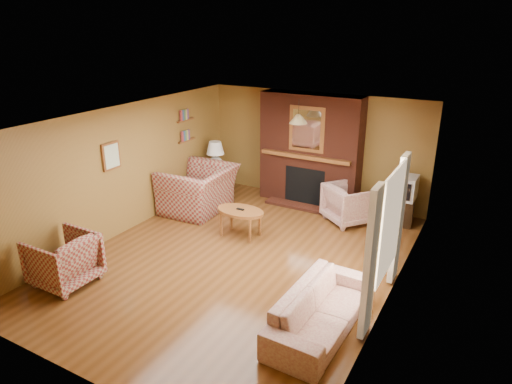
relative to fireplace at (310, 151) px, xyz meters
The scene contains 20 objects.
floor 3.21m from the fireplace, 90.00° to the right, with size 6.50×6.50×0.00m, color #4F2B11.
ceiling 3.22m from the fireplace, 90.00° to the right, with size 6.50×6.50×0.00m, color silver.
wall_back 0.27m from the fireplace, 90.00° to the left, with size 6.50×6.50×0.00m, color brown.
wall_front 6.23m from the fireplace, 90.00° to the right, with size 6.50×6.50×0.00m, color brown.
wall_left 3.89m from the fireplace, 129.95° to the right, with size 6.50×6.50×0.00m, color brown.
wall_right 3.89m from the fireplace, 50.05° to the right, with size 6.50×6.50×0.00m, color brown.
fireplace is the anchor object (origin of this frame).
window_right 4.02m from the fireplace, 52.40° to the right, with size 0.10×1.85×2.00m.
bookshelf 2.72m from the fireplace, 156.05° to the right, with size 0.09×0.55×0.71m.
botanical_print 4.12m from the fireplace, 126.90° to the right, with size 0.05×0.40×0.50m.
pendant_light 1.07m from the fireplace, 90.00° to the right, with size 0.36×0.36×0.48m.
plaid_loveseat 2.53m from the fireplace, 139.64° to the right, with size 1.46×1.27×0.95m, color maroon.
plaid_armchair 5.36m from the fireplace, 111.56° to the right, with size 0.85×0.88×0.80m, color maroon.
floral_sofa 4.58m from the fireplace, 65.00° to the right, with size 1.99×0.78×0.58m, color #B4A58C.
floral_armchair 1.50m from the fireplace, 27.87° to the right, with size 0.84×0.86×0.78m, color #B4A58C.
coffee_table 2.37m from the fireplace, 101.25° to the right, with size 0.93×0.58×0.55m.
side_table 2.35m from the fireplace, 165.71° to the right, with size 0.43×0.43×0.57m, color brown.
table_lamp 2.18m from the fireplace, 165.71° to the right, with size 0.41×0.41×0.68m.
tv_stand 2.25m from the fireplace, ahead, with size 0.49×0.45×0.54m, color black.
crt_tv 2.10m from the fireplace, ahead, with size 0.50×0.50×0.46m.
Camera 1 is at (3.59, -5.88, 3.81)m, focal length 32.00 mm.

